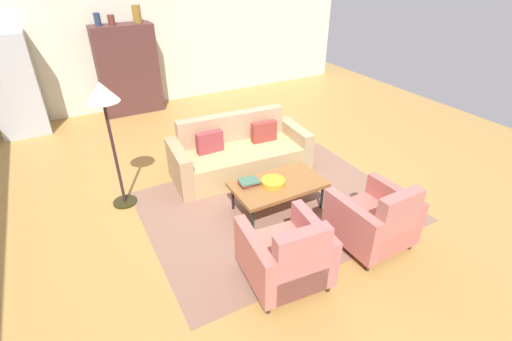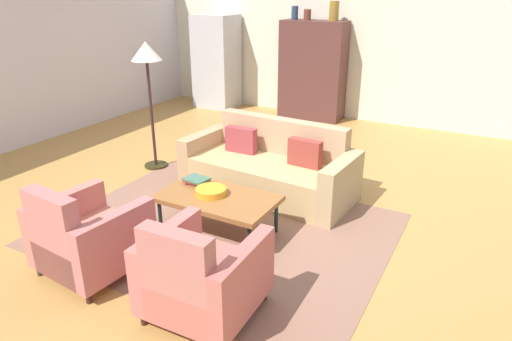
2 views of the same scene
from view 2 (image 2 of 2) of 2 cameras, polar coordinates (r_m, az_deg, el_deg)
ground_plane at (r=5.19m, az=0.39°, el=-5.25°), size 10.61×10.61×0.00m
wall_back at (r=8.74m, az=14.56°, el=15.02°), size 8.84×0.12×2.80m
area_rug at (r=4.86m, az=-4.38°, el=-7.32°), size 3.40×2.60×0.01m
couch at (r=5.62m, az=1.86°, el=0.21°), size 2.16×1.04×0.86m
coffee_table at (r=4.65m, az=-4.84°, el=-3.61°), size 1.20×0.70×0.41m
armchair_left at (r=4.27m, az=-20.55°, el=-8.05°), size 0.87×0.87×0.88m
armchair_right at (r=3.54m, az=-7.05°, el=-13.34°), size 0.82×0.82×0.88m
fruit_bowl at (r=4.66m, az=-5.66°, el=-2.62°), size 0.32×0.32×0.07m
book_stack at (r=4.91m, az=-7.44°, el=-1.29°), size 0.27×0.23×0.07m
cabinet at (r=8.80m, az=7.10°, el=12.29°), size 1.20×0.51×1.80m
vase_tall at (r=8.84m, az=4.88°, el=19.07°), size 0.12×0.12×0.24m
vase_round at (r=8.74m, az=6.45°, el=18.81°), size 0.13×0.13×0.19m
vase_small at (r=8.56m, az=9.74°, el=19.07°), size 0.17×0.17×0.33m
refrigerator at (r=9.66m, az=-4.94°, el=13.40°), size 0.80×0.73×1.85m
floor_lamp at (r=6.26m, az=-13.47°, el=12.92°), size 0.40×0.40×1.72m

